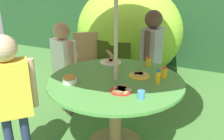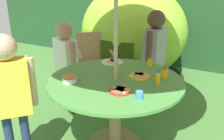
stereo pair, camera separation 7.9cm
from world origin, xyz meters
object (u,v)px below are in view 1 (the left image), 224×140
(juice_bottle_near_left, at_px, (158,77))
(juice_bottle_near_right, at_px, (164,73))
(child_in_grey_shirt, at_px, (152,48))
(child_in_yellow_shirt, at_px, (10,89))
(child_in_white_shirt, at_px, (63,58))
(garden_table, at_px, (115,96))
(plate_far_left, at_px, (111,62))
(dome_tent, at_px, (129,32))
(snack_bowl, at_px, (70,79))
(juice_bottle_far_right, at_px, (116,69))
(juice_bottle_center_front, at_px, (148,62))
(plate_mid_right, at_px, (140,75))
(plate_back_edge, at_px, (121,90))
(wooden_chair, at_px, (92,60))
(cup_near, at_px, (141,95))

(juice_bottle_near_left, relative_size, juice_bottle_near_right, 1.18)
(child_in_grey_shirt, height_order, child_in_yellow_shirt, child_in_grey_shirt)
(child_in_white_shirt, bearing_deg, garden_table, -0.00)
(garden_table, relative_size, plate_far_left, 5.33)
(dome_tent, bearing_deg, juice_bottle_near_right, -63.06)
(child_in_white_shirt, distance_m, snack_bowl, 0.78)
(dome_tent, distance_m, juice_bottle_far_right, 1.87)
(dome_tent, height_order, snack_bowl, dome_tent)
(plate_far_left, distance_m, juice_bottle_center_front, 0.43)
(dome_tent, distance_m, plate_mid_right, 1.93)
(plate_far_left, bearing_deg, plate_back_edge, -58.04)
(juice_bottle_far_right, bearing_deg, child_in_yellow_shirt, -126.67)
(child_in_yellow_shirt, distance_m, plate_mid_right, 1.17)
(juice_bottle_near_left, bearing_deg, snack_bowl, -156.62)
(child_in_white_shirt, relative_size, plate_mid_right, 5.64)
(juice_bottle_near_left, bearing_deg, wooden_chair, 142.22)
(plate_mid_right, bearing_deg, cup_near, -69.94)
(snack_bowl, relative_size, juice_bottle_near_right, 1.18)
(juice_bottle_near_right, bearing_deg, snack_bowl, -147.59)
(dome_tent, relative_size, snack_bowl, 14.76)
(cup_near, bearing_deg, plate_far_left, 130.38)
(cup_near, bearing_deg, plate_back_edge, 165.18)
(juice_bottle_far_right, bearing_deg, juice_bottle_near_left, -8.08)
(juice_bottle_near_left, bearing_deg, plate_back_edge, -128.19)
(plate_far_left, distance_m, plate_mid_right, 0.51)
(garden_table, relative_size, child_in_white_shirt, 1.10)
(garden_table, bearing_deg, cup_near, -38.66)
(juice_bottle_near_right, height_order, juice_bottle_center_front, juice_bottle_near_right)
(snack_bowl, bearing_deg, juice_bottle_near_right, 32.41)
(child_in_grey_shirt, xyz_separation_m, juice_bottle_center_front, (0.10, -0.46, -0.03))
(snack_bowl, relative_size, plate_mid_right, 0.64)
(juice_bottle_near_right, distance_m, juice_bottle_far_right, 0.47)
(juice_bottle_center_front, bearing_deg, child_in_yellow_shirt, -125.04)
(dome_tent, bearing_deg, plate_back_edge, -74.45)
(child_in_white_shirt, distance_m, juice_bottle_far_right, 0.82)
(plate_far_left, xyz_separation_m, juice_bottle_near_right, (0.66, -0.19, 0.04))
(wooden_chair, height_order, plate_mid_right, wooden_chair)
(plate_mid_right, xyz_separation_m, juice_bottle_near_right, (0.22, 0.07, 0.04))
(child_in_yellow_shirt, distance_m, juice_bottle_near_right, 1.38)
(garden_table, height_order, plate_back_edge, plate_back_edge)
(dome_tent, relative_size, juice_bottle_far_right, 18.39)
(child_in_white_shirt, bearing_deg, snack_bowl, -27.73)
(child_in_grey_shirt, bearing_deg, dome_tent, -140.38)
(child_in_yellow_shirt, relative_size, snack_bowl, 9.39)
(juice_bottle_near_left, bearing_deg, child_in_white_shirt, 167.22)
(wooden_chair, xyz_separation_m, dome_tent, (0.23, 0.90, 0.26))
(garden_table, distance_m, juice_bottle_near_right, 0.52)
(garden_table, bearing_deg, juice_bottle_center_front, 71.36)
(snack_bowl, bearing_deg, wooden_chair, 111.07)
(wooden_chair, distance_m, juice_bottle_center_front, 1.16)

